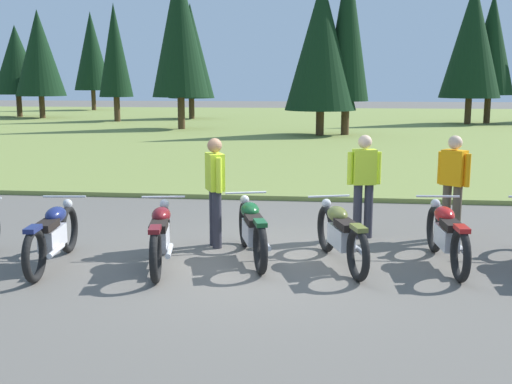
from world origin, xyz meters
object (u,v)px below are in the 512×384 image
(motorcycle_olive, at_px, (341,234))
(rider_checking_bike, at_px, (364,180))
(motorcycle_maroon, at_px, (161,235))
(rider_in_hivis_vest, at_px, (453,181))
(motorcycle_navy, at_px, (53,235))
(motorcycle_british_green, at_px, (252,229))
(motorcycle_red, at_px, (447,234))
(rider_with_back_turned, at_px, (215,186))

(motorcycle_olive, distance_m, rider_checking_bike, 1.70)
(motorcycle_maroon, relative_size, rider_in_hivis_vest, 1.25)
(motorcycle_olive, xyz_separation_m, rider_in_hivis_vest, (1.79, 1.64, 0.51))
(motorcycle_olive, xyz_separation_m, rider_checking_bike, (0.38, 1.57, 0.51))
(motorcycle_olive, bearing_deg, motorcycle_navy, -172.89)
(rider_in_hivis_vest, bearing_deg, motorcycle_maroon, -154.87)
(motorcycle_british_green, distance_m, motorcycle_olive, 1.26)
(motorcycle_maroon, xyz_separation_m, motorcycle_british_green, (1.20, 0.49, 0.00))
(motorcycle_red, xyz_separation_m, rider_with_back_turned, (-3.33, 0.62, 0.51))
(motorcycle_british_green, relative_size, rider_checking_bike, 1.23)
(motorcycle_navy, xyz_separation_m, motorcycle_british_green, (2.67, 0.64, 0.00))
(motorcycle_olive, distance_m, rider_with_back_turned, 2.10)
(motorcycle_navy, xyz_separation_m, motorcycle_red, (5.36, 0.63, 0.00))
(motorcycle_navy, height_order, rider_checking_bike, rider_checking_bike)
(motorcycle_red, distance_m, rider_in_hivis_vest, 1.62)
(motorcycle_navy, distance_m, motorcycle_maroon, 1.48)
(rider_with_back_turned, distance_m, rider_checking_bike, 2.41)
(rider_with_back_turned, relative_size, rider_in_hivis_vest, 1.00)
(motorcycle_british_green, height_order, motorcycle_olive, same)
(motorcycle_maroon, distance_m, rider_with_back_turned, 1.34)
(motorcycle_british_green, bearing_deg, motorcycle_navy, -166.60)
(rider_checking_bike, bearing_deg, motorcycle_maroon, -145.86)
(motorcycle_maroon, xyz_separation_m, rider_checking_bike, (2.83, 1.92, 0.51))
(rider_with_back_turned, bearing_deg, rider_in_hivis_vest, 13.46)
(rider_in_hivis_vest, bearing_deg, motorcycle_navy, -159.52)
(motorcycle_british_green, height_order, rider_checking_bike, rider_checking_bike)
(motorcycle_british_green, distance_m, rider_with_back_turned, 1.02)
(motorcycle_navy, xyz_separation_m, motorcycle_olive, (3.92, 0.49, 0.00))
(rider_with_back_turned, bearing_deg, motorcycle_navy, -148.35)
(motorcycle_maroon, bearing_deg, rider_checking_bike, 34.14)
(motorcycle_maroon, bearing_deg, motorcycle_red, 7.12)
(motorcycle_british_green, bearing_deg, rider_with_back_turned, 135.92)
(motorcycle_maroon, bearing_deg, rider_in_hivis_vest, 25.13)
(motorcycle_british_green, bearing_deg, rider_in_hivis_vest, 26.22)
(rider_checking_bike, relative_size, rider_in_hivis_vest, 1.00)
(motorcycle_navy, xyz_separation_m, rider_in_hivis_vest, (5.70, 2.13, 0.51))
(rider_in_hivis_vest, bearing_deg, rider_checking_bike, -177.27)
(motorcycle_british_green, height_order, motorcycle_red, same)
(motorcycle_navy, relative_size, motorcycle_olive, 1.03)
(motorcycle_british_green, relative_size, motorcycle_red, 0.97)
(rider_with_back_turned, height_order, rider_in_hivis_vest, same)
(motorcycle_maroon, bearing_deg, rider_with_back_turned, 63.21)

